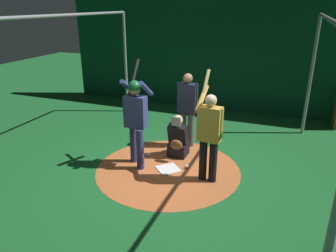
% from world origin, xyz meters
% --- Properties ---
extents(ground_plane, '(26.12, 26.12, 0.00)m').
position_xyz_m(ground_plane, '(0.00, 0.00, 0.00)').
color(ground_plane, '#195B28').
extents(dirt_circle, '(2.93, 2.93, 0.01)m').
position_xyz_m(dirt_circle, '(0.00, 0.00, 0.00)').
color(dirt_circle, '#B76033').
rests_on(dirt_circle, ground).
extents(home_plate, '(0.59, 0.59, 0.01)m').
position_xyz_m(home_plate, '(0.00, 0.00, 0.01)').
color(home_plate, white).
rests_on(home_plate, dirt_circle).
extents(batter, '(0.68, 0.49, 2.14)m').
position_xyz_m(batter, '(0.03, -0.68, 1.10)').
color(batter, navy).
rests_on(batter, ground).
extents(catcher, '(0.58, 0.40, 0.96)m').
position_xyz_m(catcher, '(-0.66, -0.02, 0.38)').
color(catcher, black).
rests_on(catcher, ground).
extents(umpire, '(0.22, 0.49, 1.73)m').
position_xyz_m(umpire, '(-1.29, -0.02, 0.98)').
color(umpire, '#4C4C51').
rests_on(umpire, ground).
extents(visitor, '(0.56, 0.51, 2.06)m').
position_xyz_m(visitor, '(0.11, 0.85, 0.99)').
color(visitor, black).
rests_on(visitor, ground).
extents(back_wall, '(0.22, 10.12, 3.57)m').
position_xyz_m(back_wall, '(-4.45, 0.00, 1.80)').
color(back_wall, '#0C3D26').
rests_on(back_wall, ground).
extents(cage_frame, '(6.31, 5.21, 2.98)m').
position_xyz_m(cage_frame, '(0.00, 0.00, 2.13)').
color(cage_frame, gray).
rests_on(cage_frame, ground).
extents(bat_rack, '(1.18, 0.20, 1.05)m').
position_xyz_m(bat_rack, '(-4.21, 3.39, 0.49)').
color(bat_rack, olive).
rests_on(bat_rack, ground).
extents(baseball_0, '(0.07, 0.07, 0.07)m').
position_xyz_m(baseball_0, '(-0.42, -0.63, 0.04)').
color(baseball_0, white).
rests_on(baseball_0, dirt_circle).
extents(baseball_1, '(0.07, 0.07, 0.07)m').
position_xyz_m(baseball_1, '(-0.18, 0.35, 0.04)').
color(baseball_1, white).
rests_on(baseball_1, dirt_circle).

